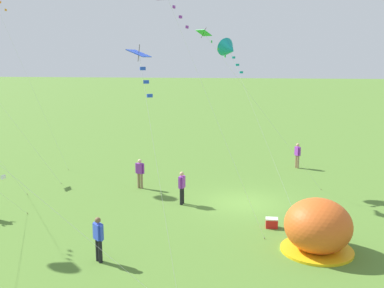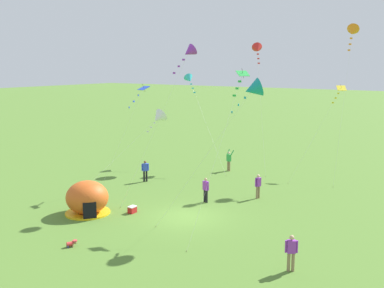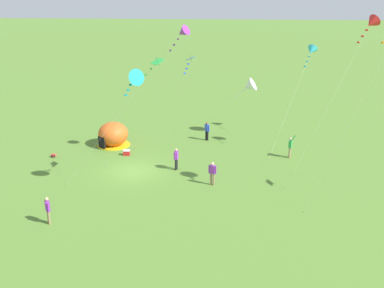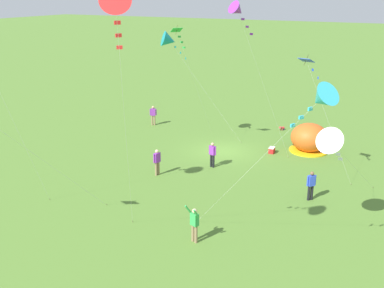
# 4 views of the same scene
# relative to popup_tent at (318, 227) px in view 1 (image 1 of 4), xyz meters

# --- Properties ---
(ground_plane) EXTENTS (300.00, 300.00, 0.00)m
(ground_plane) POSITION_rel_popup_tent_xyz_m (5.58, 2.92, -1.00)
(ground_plane) COLOR #517A2D
(popup_tent) EXTENTS (2.81, 2.81, 2.10)m
(popup_tent) POSITION_rel_popup_tent_xyz_m (0.00, 0.00, 0.00)
(popup_tent) COLOR #D8591E
(popup_tent) RESTS_ON ground
(cooler_box) EXTENTS (0.38, 0.54, 0.44)m
(cooler_box) POSITION_rel_popup_tent_xyz_m (2.27, 1.64, -0.78)
(cooler_box) COLOR red
(cooler_box) RESTS_ON ground
(person_watching_sky) EXTENTS (0.43, 0.46, 1.72)m
(person_watching_sky) POSITION_rel_popup_tent_xyz_m (-2.00, 8.12, -0.03)
(person_watching_sky) COLOR black
(person_watching_sky) RESTS_ON ground
(person_far_back) EXTENTS (0.57, 0.33, 1.72)m
(person_far_back) POSITION_rel_popup_tent_xyz_m (4.98, 6.09, -0.03)
(person_far_back) COLOR black
(person_far_back) RESTS_ON ground
(person_strolling) EXTENTS (0.52, 0.40, 1.72)m
(person_strolling) POSITION_rel_popup_tent_xyz_m (13.69, -0.56, -0.03)
(person_strolling) COLOR #8C7251
(person_strolling) RESTS_ON ground
(person_center_field) EXTENTS (0.34, 0.57, 1.72)m
(person_center_field) POSITION_rel_popup_tent_xyz_m (7.54, 8.93, -0.03)
(person_center_field) COLOR #8C7251
(person_center_field) RESTS_ON ground
(kite_blue) EXTENTS (3.36, 2.25, 7.89)m
(kite_blue) POSITION_rel_popup_tent_xyz_m (-1.06, 6.61, 6.20)
(kite_blue) COLOR silver
(kite_blue) RESTS_ON ground
(kite_green) EXTENTS (0.99, 7.22, 9.06)m
(kite_green) POSITION_rel_popup_tent_xyz_m (8.05, 4.95, 7.32)
(kite_green) COLOR silver
(kite_green) RESTS_ON ground
(kite_teal) EXTENTS (5.09, 4.29, 8.56)m
(kite_teal) POSITION_rel_popup_tent_xyz_m (9.35, 3.99, 6.91)
(kite_teal) COLOR silver
(kite_teal) RESTS_ON ground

